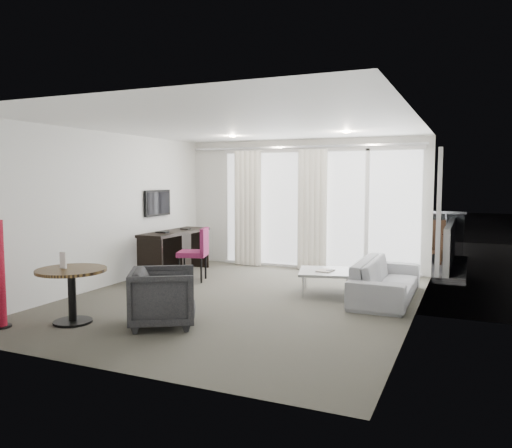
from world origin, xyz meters
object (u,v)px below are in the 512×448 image
at_px(desk_chair, 193,254).
at_px(tub_armchair, 163,297).
at_px(desk, 175,253).
at_px(coffee_table, 326,282).
at_px(rattan_chair_b, 430,242).
at_px(sofa, 386,279).
at_px(round_table, 72,296).
at_px(rattan_chair_a, 352,243).

relative_size(desk_chair, tub_armchair, 1.20).
relative_size(desk, coffee_table, 2.12).
distance_m(desk_chair, tub_armchair, 2.74).
bearing_deg(desk, rattan_chair_b, 37.40).
bearing_deg(coffee_table, desk_chair, 178.99).
height_order(sofa, rattan_chair_b, rattan_chair_b).
height_order(round_table, sofa, round_table).
distance_m(sofa, rattan_chair_b, 3.78).
bearing_deg(tub_armchair, rattan_chair_a, -40.60).
bearing_deg(rattan_chair_a, coffee_table, -77.47).
bearing_deg(rattan_chair_b, coffee_table, -107.00).
distance_m(tub_armchair, coffee_table, 2.84).
height_order(desk, sofa, desk).
xyz_separation_m(desk_chair, tub_armchair, (1.08, -2.52, -0.12)).
relative_size(desk, round_table, 2.03).
bearing_deg(round_table, coffee_table, 48.52).
bearing_deg(tub_armchair, sofa, -73.20).
xyz_separation_m(coffee_table, rattan_chair_b, (1.26, 3.81, 0.27)).
distance_m(tub_armchair, rattan_chair_b, 6.82).
bearing_deg(coffee_table, desk, 171.28).
relative_size(desk, rattan_chair_b, 1.93).
relative_size(desk_chair, rattan_chair_b, 1.05).
bearing_deg(sofa, coffee_table, 93.05).
bearing_deg(sofa, round_table, 130.05).
distance_m(coffee_table, rattan_chair_b, 4.02).
bearing_deg(rattan_chair_b, desk_chair, -133.33).
distance_m(desk, desk_chair, 0.77).
bearing_deg(desk_chair, coffee_table, -18.96).
height_order(desk_chair, round_table, desk_chair).
bearing_deg(rattan_chair_b, round_table, -118.23).
height_order(coffee_table, rattan_chair_a, rattan_chair_a).
bearing_deg(rattan_chair_b, sofa, -93.80).
xyz_separation_m(tub_armchair, rattan_chair_a, (1.03, 5.91, 0.02)).
relative_size(tub_armchair, sofa, 0.39).
bearing_deg(desk, rattan_chair_a, 47.24).
height_order(desk, round_table, desk).
xyz_separation_m(round_table, rattan_chair_a, (2.15, 6.27, 0.04)).
xyz_separation_m(desk, rattan_chair_b, (4.36, 3.33, 0.04)).
bearing_deg(desk_chair, sofa, -17.85).
bearing_deg(round_table, sofa, 40.05).
relative_size(sofa, rattan_chair_b, 2.24).
relative_size(desk, sofa, 0.86).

